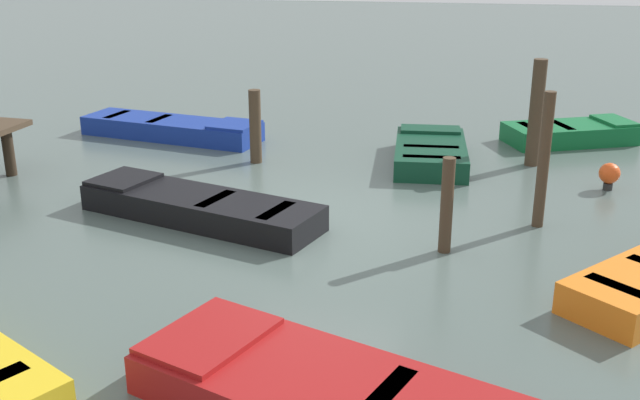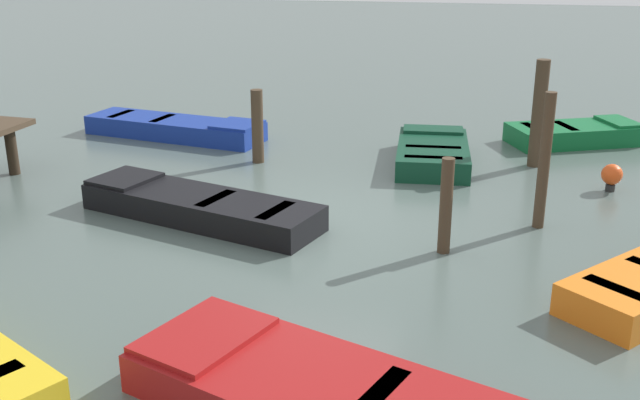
% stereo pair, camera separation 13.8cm
% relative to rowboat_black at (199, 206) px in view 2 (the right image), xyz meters
% --- Properties ---
extents(ground_plane, '(80.00, 80.00, 0.00)m').
position_rel_rowboat_black_xyz_m(ground_plane, '(0.27, -1.87, -0.22)').
color(ground_plane, '#4C5B56').
extents(rowboat_black, '(2.23, 4.09, 0.46)m').
position_rel_rowboat_black_xyz_m(rowboat_black, '(0.00, 0.00, 0.00)').
color(rowboat_black, black).
rests_on(rowboat_black, ground_plane).
extents(rowboat_green, '(2.10, 2.90, 0.46)m').
position_rel_rowboat_black_xyz_m(rowboat_green, '(5.86, -6.22, 0.00)').
color(rowboat_green, '#0F602D').
rests_on(rowboat_green, ground_plane).
extents(rowboat_blue, '(1.81, 4.14, 0.46)m').
position_rel_rowboat_black_xyz_m(rowboat_blue, '(4.67, 2.24, -0.00)').
color(rowboat_blue, navy).
rests_on(rowboat_blue, ground_plane).
extents(rowboat_dark_green, '(2.68, 1.50, 0.46)m').
position_rel_rowboat_black_xyz_m(rowboat_dark_green, '(3.76, -3.38, 0.00)').
color(rowboat_dark_green, '#0C3823').
rests_on(rowboat_dark_green, ground_plane).
extents(mooring_piling_far_left, '(0.18, 0.18, 1.37)m').
position_rel_rowboat_black_xyz_m(mooring_piling_far_left, '(-0.56, -3.81, 0.47)').
color(mooring_piling_far_left, '#423323').
rests_on(mooring_piling_far_left, ground_plane).
extents(mooring_piling_center, '(0.23, 0.23, 1.43)m').
position_rel_rowboat_black_xyz_m(mooring_piling_center, '(3.19, -0.05, 0.50)').
color(mooring_piling_center, '#423323').
rests_on(mooring_piling_center, ground_plane).
extents(mooring_piling_near_left, '(0.17, 0.17, 2.07)m').
position_rel_rowboat_black_xyz_m(mooring_piling_near_left, '(0.70, -5.17, 0.82)').
color(mooring_piling_near_left, '#423323').
rests_on(mooring_piling_near_left, ground_plane).
extents(mooring_piling_mid_left, '(0.26, 0.26, 2.03)m').
position_rel_rowboat_black_xyz_m(mooring_piling_mid_left, '(4.00, -5.30, 0.80)').
color(mooring_piling_mid_left, '#423323').
rests_on(mooring_piling_mid_left, ground_plane).
extents(marker_buoy, '(0.36, 0.36, 0.48)m').
position_rel_rowboat_black_xyz_m(marker_buoy, '(2.71, -6.51, 0.07)').
color(marker_buoy, '#262626').
rests_on(marker_buoy, ground_plane).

